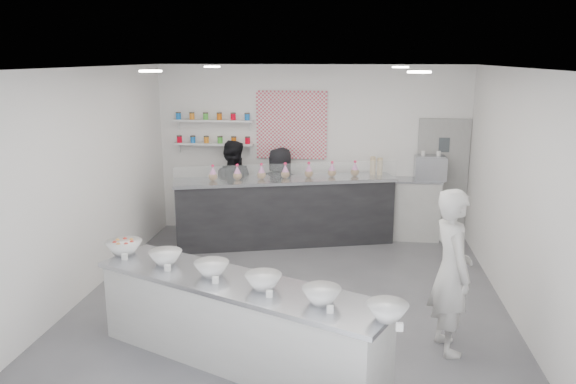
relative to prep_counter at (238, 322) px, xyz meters
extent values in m
plane|color=#515156|center=(0.38, 1.62, -0.45)|extent=(6.00, 6.00, 0.00)
plane|color=white|center=(0.38, 1.62, 2.55)|extent=(6.00, 6.00, 0.00)
plane|color=white|center=(0.38, 4.62, 1.05)|extent=(5.50, 0.00, 5.50)
plane|color=white|center=(-2.37, 1.62, 1.05)|extent=(0.00, 6.00, 6.00)
plane|color=white|center=(3.13, 1.62, 1.05)|extent=(0.00, 6.00, 6.00)
cube|color=gray|center=(2.68, 4.59, 0.60)|extent=(0.88, 0.04, 2.10)
cube|color=#C73D51|center=(0.03, 4.60, 1.50)|extent=(1.25, 0.03, 1.20)
cube|color=silver|center=(-1.37, 4.52, 1.15)|extent=(1.45, 0.22, 0.04)
cube|color=silver|center=(-1.37, 4.52, 1.57)|extent=(1.45, 0.22, 0.04)
cylinder|color=white|center=(-1.02, 0.62, 2.53)|extent=(0.24, 0.24, 0.02)
cylinder|color=white|center=(1.78, 0.62, 2.53)|extent=(0.24, 0.24, 0.02)
cylinder|color=white|center=(-1.02, 3.22, 2.53)|extent=(0.24, 0.24, 0.02)
cylinder|color=white|center=(1.78, 3.22, 2.53)|extent=(0.24, 0.24, 0.02)
cube|color=#B0B0AB|center=(0.00, 0.00, 0.00)|extent=(3.30, 2.03, 0.90)
cube|color=black|center=(0.01, 3.86, 0.12)|extent=(3.73, 1.66, 1.14)
cube|color=white|center=(0.10, 3.55, 0.85)|extent=(3.50, 1.01, 0.31)
cube|color=#B0B0AB|center=(1.93, 4.40, 0.09)|extent=(1.44, 0.46, 1.07)
cube|color=#93969E|center=(2.44, 4.40, 0.82)|extent=(0.52, 0.36, 0.40)
imported|color=silver|center=(2.21, 0.53, 0.46)|extent=(0.56, 0.74, 1.81)
imported|color=black|center=(-0.99, 4.22, 0.41)|extent=(0.86, 0.68, 1.72)
imported|color=black|center=(-0.13, 4.22, 0.35)|extent=(0.88, 0.67, 1.61)
camera|label=1|loc=(1.16, -5.24, 2.68)|focal=35.00mm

